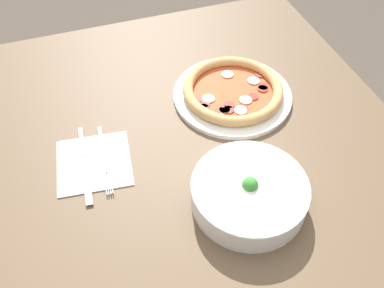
{
  "coord_description": "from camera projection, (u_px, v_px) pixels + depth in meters",
  "views": [
    {
      "loc": [
        0.19,
        0.61,
        1.48
      ],
      "look_at": [
        -0.01,
        0.02,
        0.78
      ],
      "focal_mm": 40.0,
      "sensor_mm": 36.0,
      "label": 1
    }
  ],
  "objects": [
    {
      "name": "ground_plane",
      "position": [
        188.0,
        285.0,
        1.53
      ],
      "size": [
        8.0,
        8.0,
        0.0
      ],
      "primitive_type": "plane",
      "color": "#4C4238"
    },
    {
      "name": "dining_table",
      "position": [
        186.0,
        173.0,
        1.05
      ],
      "size": [
        1.01,
        1.06,
        0.76
      ],
      "color": "brown",
      "rests_on": "ground_plane"
    },
    {
      "name": "pizza",
      "position": [
        233.0,
        92.0,
        1.06
      ],
      "size": [
        0.29,
        0.29,
        0.04
      ],
      "color": "white",
      "rests_on": "dining_table"
    },
    {
      "name": "bowl",
      "position": [
        249.0,
        192.0,
        0.83
      ],
      "size": [
        0.23,
        0.23,
        0.07
      ],
      "color": "white",
      "rests_on": "dining_table"
    },
    {
      "name": "napkin",
      "position": [
        94.0,
        163.0,
        0.93
      ],
      "size": [
        0.17,
        0.17,
        0.0
      ],
      "color": "white",
      "rests_on": "dining_table"
    },
    {
      "name": "fork",
      "position": [
        104.0,
        158.0,
        0.93
      ],
      "size": [
        0.03,
        0.2,
        0.0
      ],
      "rotation": [
        0.0,
        0.0,
        1.5
      ],
      "color": "silver",
      "rests_on": "napkin"
    },
    {
      "name": "knife",
      "position": [
        84.0,
        161.0,
        0.92
      ],
      "size": [
        0.03,
        0.22,
        0.01
      ],
      "rotation": [
        0.0,
        0.0,
        1.5
      ],
      "color": "silver",
      "rests_on": "napkin"
    }
  ]
}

